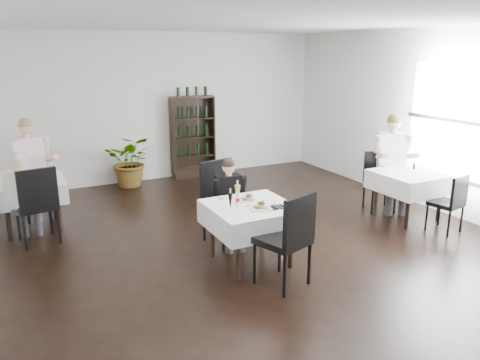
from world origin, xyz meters
name	(u,v)px	position (x,y,z in m)	size (l,w,h in m)	color
room_shell	(273,145)	(0.00, 0.00, 1.50)	(9.00, 9.00, 9.00)	black
window_right	(466,126)	(3.48, 0.00, 1.50)	(0.06, 2.30, 1.85)	white
wine_shelf	(193,138)	(0.60, 4.31, 0.85)	(0.90, 0.28, 1.75)	black
main_table	(251,216)	(-0.30, 0.00, 0.62)	(1.03, 1.03, 0.77)	black
left_table	(30,190)	(-2.70, 2.50, 0.62)	(0.98, 0.98, 0.77)	black
right_table	(409,182)	(2.70, 0.30, 0.62)	(0.98, 0.98, 0.77)	black
potted_tree	(131,161)	(-0.77, 4.17, 0.52)	(0.93, 0.81, 1.03)	#23571D
main_chair_far	(222,196)	(-0.30, 0.84, 0.65)	(0.62, 0.63, 1.14)	black
main_chair_near	(289,234)	(-0.22, -0.76, 0.64)	(0.65, 0.65, 1.12)	black
left_chair_far	(36,183)	(-2.59, 3.07, 0.57)	(0.51, 0.51, 1.00)	black
left_chair_near	(37,201)	(-2.65, 1.83, 0.64)	(0.58, 0.59, 1.12)	black
right_chair_far	(379,177)	(2.62, 0.89, 0.56)	(0.58, 0.58, 0.98)	black
right_chair_near	(451,200)	(2.80, -0.43, 0.51)	(0.47, 0.48, 0.89)	black
diner_main	(230,196)	(-0.30, 0.59, 0.72)	(0.49, 0.50, 1.23)	#46454E
diner_left_far	(32,160)	(-2.60, 3.14, 0.93)	(0.67, 0.72, 1.60)	#46454E
diner_left_near	(23,191)	(-2.81, 1.95, 0.77)	(0.55, 0.58, 1.33)	#46454E
diner_right_far	(393,155)	(2.79, 0.78, 0.94)	(0.73, 0.77, 1.62)	#46454E
plate_far	(248,199)	(-0.24, 0.19, 0.79)	(0.29, 0.29, 0.07)	white
plate_near	(260,207)	(-0.26, -0.16, 0.79)	(0.30, 0.30, 0.08)	white
pilsner_dark	(230,201)	(-0.60, -0.04, 0.88)	(0.06, 0.06, 0.26)	black
pilsner_lager	(238,195)	(-0.44, 0.09, 0.90)	(0.07, 0.07, 0.32)	#C28A31
coke_bottle	(238,199)	(-0.45, 0.06, 0.86)	(0.05, 0.05, 0.21)	silver
napkin_cutlery	(277,207)	(-0.05, -0.23, 0.78)	(0.20, 0.22, 0.02)	black
pepper_mill	(414,166)	(2.92, 0.43, 0.82)	(0.04, 0.04, 0.10)	black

